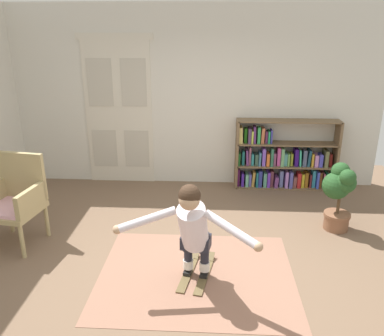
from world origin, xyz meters
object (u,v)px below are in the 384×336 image
potted_plant (339,191)px  skis_pair (197,271)px  bookshelf (282,161)px  person_skier (193,226)px  wicker_chair (15,198)px

potted_plant → skis_pair: (-1.79, -1.12, -0.51)m
bookshelf → person_skier: (-1.32, -2.73, 0.22)m
potted_plant → person_skier: person_skier is taller
bookshelf → potted_plant: bearing=-70.6°
bookshelf → potted_plant: size_ratio=1.82×
potted_plant → person_skier: (-1.82, -1.32, 0.15)m
wicker_chair → person_skier: size_ratio=0.78×
bookshelf → skis_pair: bookshelf is taller
person_skier → bookshelf: bearing=64.1°
potted_plant → wicker_chair: bearing=-172.2°
bookshelf → skis_pair: (-1.29, -2.53, -0.44)m
bookshelf → potted_plant: bookshelf is taller
potted_plant → person_skier: size_ratio=0.64×
bookshelf → potted_plant: 1.50m
skis_pair → person_skier: bearing=-100.3°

